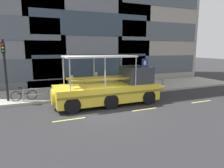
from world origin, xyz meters
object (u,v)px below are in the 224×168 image
(leaned_bicycle, at_px, (24,95))
(pedestrian_mid_left, at_px, (96,80))
(pedestrian_near_bow, at_px, (131,78))
(pedestrian_mid_right, at_px, (72,83))
(parking_sign, at_px, (144,68))
(duck_tour_boat, at_px, (114,88))
(traffic_light_pole, at_px, (5,64))

(leaned_bicycle, distance_m, pedestrian_mid_left, 5.91)
(pedestrian_near_bow, xyz_separation_m, pedestrian_mid_right, (-5.32, -0.12, -0.05))
(pedestrian_near_bow, xyz_separation_m, pedestrian_mid_left, (-3.13, 0.38, 0.01))
(parking_sign, distance_m, pedestrian_mid_left, 4.46)
(duck_tour_boat, relative_size, pedestrian_mid_left, 5.35)
(leaned_bicycle, xyz_separation_m, pedestrian_near_bow, (8.89, 0.72, 0.61))
(pedestrian_mid_left, bearing_deg, leaned_bicycle, -169.14)
(traffic_light_pole, xyz_separation_m, pedestrian_mid_right, (4.63, 0.32, -1.63))
(duck_tour_boat, height_order, pedestrian_mid_left, duck_tour_boat)
(leaned_bicycle, xyz_separation_m, pedestrian_mid_left, (5.77, 1.11, 0.62))
(leaned_bicycle, xyz_separation_m, duck_tour_boat, (5.83, -2.54, 0.53))
(traffic_light_pole, bearing_deg, duck_tour_boat, -22.29)
(duck_tour_boat, bearing_deg, pedestrian_mid_left, 90.98)
(leaned_bicycle, height_order, pedestrian_mid_right, pedestrian_mid_right)
(parking_sign, bearing_deg, pedestrian_mid_left, 169.04)
(duck_tour_boat, height_order, pedestrian_mid_right, duck_tour_boat)
(leaned_bicycle, relative_size, duck_tour_boat, 0.20)
(parking_sign, relative_size, pedestrian_mid_left, 1.67)
(pedestrian_mid_right, bearing_deg, parking_sign, -2.89)
(duck_tour_boat, height_order, pedestrian_near_bow, duck_tour_boat)
(parking_sign, bearing_deg, traffic_light_pole, 179.96)
(duck_tour_boat, xyz_separation_m, pedestrian_near_bow, (3.06, 3.26, 0.08))
(pedestrian_near_bow, distance_m, pedestrian_mid_right, 5.33)
(traffic_light_pole, relative_size, pedestrian_mid_left, 2.58)
(parking_sign, bearing_deg, pedestrian_near_bow, 159.02)
(leaned_bicycle, distance_m, pedestrian_near_bow, 8.94)
(parking_sign, distance_m, pedestrian_mid_right, 6.57)
(traffic_light_pole, distance_m, parking_sign, 11.14)
(traffic_light_pole, relative_size, pedestrian_mid_right, 2.73)
(pedestrian_near_bow, relative_size, pedestrian_mid_left, 0.99)
(pedestrian_near_bow, bearing_deg, duck_tour_boat, -133.20)
(parking_sign, xyz_separation_m, duck_tour_boat, (-4.23, -2.82, -0.96))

